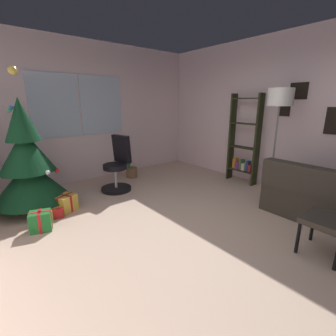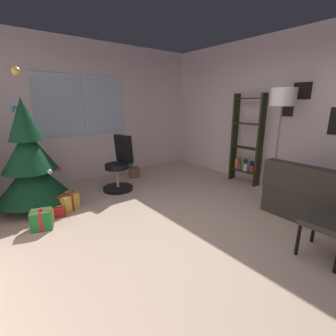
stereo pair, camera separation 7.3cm
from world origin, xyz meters
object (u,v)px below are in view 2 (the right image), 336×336
at_px(gift_box_gold, 67,202).
at_px(footstool, 328,225).
at_px(holiday_tree, 31,164).
at_px(gift_box_red, 52,212).
at_px(gift_box_green, 42,220).
at_px(office_chair, 119,169).
at_px(bookshelf, 246,145).
at_px(floor_lamp, 282,104).
at_px(potted_plant, 131,166).

bearing_deg(gift_box_gold, footstool, -57.72).
bearing_deg(holiday_tree, gift_box_gold, -45.86).
bearing_deg(footstool, gift_box_red, 126.86).
xyz_separation_m(footstool, gift_box_green, (-2.29, 2.53, -0.24)).
bearing_deg(holiday_tree, gift_box_green, -95.02).
distance_m(office_chair, bookshelf, 2.58).
bearing_deg(holiday_tree, footstool, -56.16).
bearing_deg(gift_box_green, footstool, -47.90).
bearing_deg(floor_lamp, footstool, -132.92).
relative_size(footstool, gift_box_gold, 1.29).
height_order(footstool, gift_box_green, footstool).
xyz_separation_m(gift_box_gold, floor_lamp, (3.01, -1.68, 1.47)).
relative_size(gift_box_red, gift_box_gold, 0.95).
relative_size(footstool, gift_box_red, 1.36).
bearing_deg(footstool, gift_box_gold, 122.28).
relative_size(footstool, potted_plant, 0.76).
bearing_deg(gift_box_green, gift_box_red, 56.78).
bearing_deg(gift_box_green, office_chair, 25.68).
bearing_deg(gift_box_gold, bookshelf, -14.82).
distance_m(holiday_tree, bookshelf, 3.90).
bearing_deg(office_chair, gift_box_red, -161.31).
xyz_separation_m(footstool, bookshelf, (1.47, 2.05, 0.42)).
distance_m(footstool, gift_box_green, 3.42).
relative_size(holiday_tree, potted_plant, 3.47).
relative_size(gift_box_green, office_chair, 0.29).
bearing_deg(footstool, potted_plant, 93.17).
xyz_separation_m(holiday_tree, gift_box_red, (0.11, -0.50, -0.64)).
bearing_deg(office_chair, floor_lamp, -46.22).
relative_size(office_chair, floor_lamp, 0.56).
bearing_deg(bookshelf, gift_box_green, 172.71).
relative_size(gift_box_green, floor_lamp, 0.17).
xyz_separation_m(footstool, gift_box_gold, (-1.85, 2.93, -0.24)).
height_order(footstool, floor_lamp, floor_lamp).
bearing_deg(holiday_tree, potted_plant, 14.27).
xyz_separation_m(office_chair, bookshelf, (2.24, -1.21, 0.39)).
xyz_separation_m(footstool, floor_lamp, (1.16, 1.24, 1.23)).
relative_size(gift_box_gold, office_chair, 0.35).
bearing_deg(gift_box_green, potted_plant, 31.84).
relative_size(footstool, office_chair, 0.45).
bearing_deg(office_chair, potted_plant, 44.99).
relative_size(gift_box_red, floor_lamp, 0.18).
relative_size(office_chair, bookshelf, 0.58).
bearing_deg(potted_plant, bookshelf, -46.41).
bearing_deg(office_chair, footstool, -76.66).
distance_m(footstool, bookshelf, 2.56).
relative_size(gift_box_red, bookshelf, 0.19).
height_order(footstool, gift_box_red, footstool).
height_order(gift_box_green, bookshelf, bookshelf).
xyz_separation_m(holiday_tree, office_chair, (1.45, -0.05, -0.31)).
relative_size(holiday_tree, bookshelf, 1.17).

